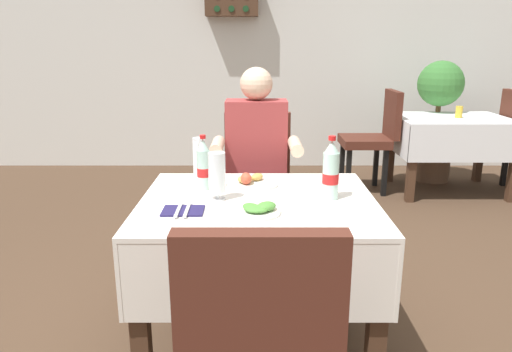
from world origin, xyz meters
TOP-DOWN VIEW (x-y plane):
  - ground_plane at (0.00, 0.00)m, footprint 11.00×11.00m
  - back_wall at (0.00, 3.50)m, footprint 11.00×0.12m
  - main_dining_table at (0.13, 0.00)m, footprint 1.04×0.88m
  - chair_far_diner_seat at (0.13, 0.83)m, footprint 0.44×0.50m
  - chair_near_camera_side at (0.13, -0.83)m, footprint 0.44×0.50m
  - seated_diner_far at (0.12, 0.72)m, footprint 0.50×0.46m
  - plate_near_camera at (0.12, -0.18)m, footprint 0.23×0.23m
  - plate_far_diner at (0.10, 0.22)m, footprint 0.22×0.22m
  - beer_glass_left at (-0.16, 0.28)m, footprint 0.07×0.07m
  - beer_glass_middle at (-0.05, -0.00)m, footprint 0.08×0.08m
  - cola_bottle_primary at (-0.12, 0.15)m, footprint 0.06×0.06m
  - cola_bottle_secondary at (0.45, 0.01)m, footprint 0.07×0.07m
  - napkin_cutlery_set at (-0.18, -0.16)m, footprint 0.17×0.19m
  - background_dining_table at (1.98, 2.45)m, footprint 1.04×0.80m
  - background_chair_left at (1.25, 2.45)m, footprint 0.50×0.44m
  - background_table_tumbler at (2.02, 2.42)m, footprint 0.06×0.06m
  - potted_plant_corner at (1.97, 2.82)m, footprint 0.45×0.45m

SIDE VIEW (x-z plane):
  - ground_plane at x=0.00m, z-range 0.00..0.00m
  - background_dining_table at x=1.98m, z-range 0.18..0.90m
  - main_dining_table at x=0.13m, z-range 0.19..0.91m
  - chair_far_diner_seat at x=0.13m, z-range 0.07..1.04m
  - chair_near_camera_side at x=0.13m, z-range 0.07..1.04m
  - background_chair_left at x=1.25m, z-range 0.07..1.04m
  - seated_diner_far at x=0.12m, z-range 0.08..1.34m
  - napkin_cutlery_set at x=-0.18m, z-range 0.72..0.73m
  - potted_plant_corner at x=1.97m, z-range 0.12..1.35m
  - plate_near_camera at x=0.12m, z-range 0.71..0.76m
  - plate_far_diner at x=0.10m, z-range 0.70..0.77m
  - background_table_tumbler at x=2.02m, z-range 0.72..0.83m
  - beer_glass_middle at x=-0.05m, z-range 0.73..0.94m
  - cola_bottle_primary at x=-0.12m, z-range 0.70..0.97m
  - beer_glass_left at x=-0.16m, z-range 0.73..0.95m
  - cola_bottle_secondary at x=0.45m, z-range 0.70..0.99m
  - back_wall at x=0.00m, z-range 0.00..2.83m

